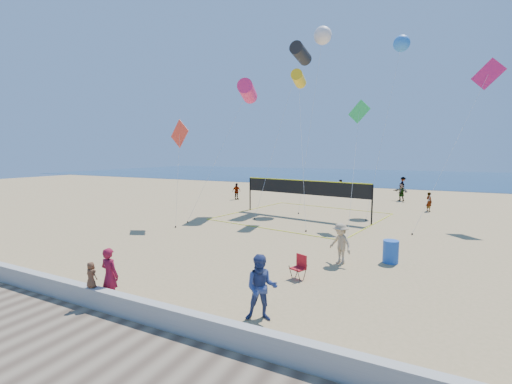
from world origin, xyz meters
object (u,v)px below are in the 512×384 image
at_px(camp_chair, 300,265).
at_px(trash_barrel, 391,252).
at_px(woman, 110,276).
at_px(volleyball_net, 304,191).

distance_m(camp_chair, trash_barrel, 4.42).
height_order(camp_chair, trash_barrel, trash_barrel).
bearing_deg(woman, volleyball_net, -93.37).
bearing_deg(trash_barrel, camp_chair, -129.33).
bearing_deg(woman, trash_barrel, -133.43).
bearing_deg(camp_chair, woman, -112.71).
height_order(woman, trash_barrel, woman).
distance_m(woman, volleyball_net, 16.27).
distance_m(camp_chair, volleyball_net, 12.38).
bearing_deg(woman, camp_chair, -135.68).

